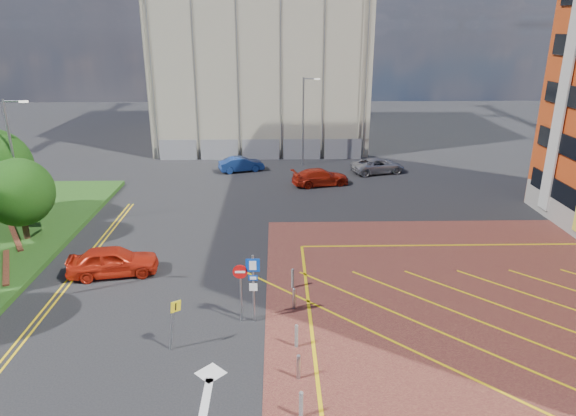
{
  "coord_description": "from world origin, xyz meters",
  "views": [
    {
      "loc": [
        1.56,
        -18.78,
        12.4
      ],
      "look_at": [
        2.05,
        3.17,
        4.54
      ],
      "focal_mm": 32.0,
      "sensor_mm": 36.0,
      "label": 1
    }
  ],
  "objects_px": {
    "sign_cluster": "(248,282)",
    "warning_sign": "(173,319)",
    "car_silver_back": "(378,166)",
    "car_red_left": "(113,261)",
    "lamp_back": "(304,118)",
    "car_red_back": "(320,177)",
    "car_blue_back": "(241,164)",
    "lamp_left_far": "(15,159)",
    "tree_c": "(19,192)"
  },
  "relations": [
    {
      "from": "sign_cluster",
      "to": "car_red_back",
      "type": "height_order",
      "value": "sign_cluster"
    },
    {
      "from": "sign_cluster",
      "to": "car_silver_back",
      "type": "height_order",
      "value": "sign_cluster"
    },
    {
      "from": "tree_c",
      "to": "car_blue_back",
      "type": "distance_m",
      "value": 19.89
    },
    {
      "from": "car_red_left",
      "to": "car_red_back",
      "type": "bearing_deg",
      "value": -47.54
    },
    {
      "from": "car_red_back",
      "to": "lamp_back",
      "type": "bearing_deg",
      "value": -5.01
    },
    {
      "from": "lamp_left_far",
      "to": "sign_cluster",
      "type": "xyz_separation_m",
      "value": [
        14.72,
        -11.02,
        -2.71
      ]
    },
    {
      "from": "warning_sign",
      "to": "tree_c",
      "type": "bearing_deg",
      "value": 134.6
    },
    {
      "from": "car_blue_back",
      "to": "car_red_back",
      "type": "bearing_deg",
      "value": -139.89
    },
    {
      "from": "tree_c",
      "to": "car_blue_back",
      "type": "bearing_deg",
      "value": 52.97
    },
    {
      "from": "car_red_left",
      "to": "car_silver_back",
      "type": "bearing_deg",
      "value": -52.1
    },
    {
      "from": "car_red_left",
      "to": "car_silver_back",
      "type": "xyz_separation_m",
      "value": [
        17.52,
        19.29,
        -0.12
      ]
    },
    {
      "from": "lamp_left_far",
      "to": "car_blue_back",
      "type": "distance_m",
      "value": 19.2
    },
    {
      "from": "sign_cluster",
      "to": "warning_sign",
      "type": "height_order",
      "value": "sign_cluster"
    },
    {
      "from": "tree_c",
      "to": "lamp_left_far",
      "type": "height_order",
      "value": "lamp_left_far"
    },
    {
      "from": "car_blue_back",
      "to": "lamp_back",
      "type": "bearing_deg",
      "value": -85.58
    },
    {
      "from": "car_red_left",
      "to": "car_red_back",
      "type": "relative_size",
      "value": 0.98
    },
    {
      "from": "tree_c",
      "to": "car_silver_back",
      "type": "relative_size",
      "value": 1.03
    },
    {
      "from": "car_red_back",
      "to": "car_blue_back",
      "type": "bearing_deg",
      "value": 43.27
    },
    {
      "from": "car_red_back",
      "to": "tree_c",
      "type": "bearing_deg",
      "value": 107.53
    },
    {
      "from": "lamp_left_far",
      "to": "car_red_left",
      "type": "distance_m",
      "value": 10.47
    },
    {
      "from": "car_red_left",
      "to": "car_silver_back",
      "type": "distance_m",
      "value": 26.06
    },
    {
      "from": "sign_cluster",
      "to": "car_red_left",
      "type": "bearing_deg",
      "value": 147.37
    },
    {
      "from": "lamp_back",
      "to": "tree_c",
      "type": "bearing_deg",
      "value": -134.32
    },
    {
      "from": "car_silver_back",
      "to": "car_red_left",
      "type": "bearing_deg",
      "value": 122.31
    },
    {
      "from": "car_blue_back",
      "to": "car_red_left",
      "type": "bearing_deg",
      "value": 147.78
    },
    {
      "from": "warning_sign",
      "to": "sign_cluster",
      "type": "bearing_deg",
      "value": 35.4
    },
    {
      "from": "sign_cluster",
      "to": "car_red_left",
      "type": "relative_size",
      "value": 0.7
    },
    {
      "from": "lamp_left_far",
      "to": "car_red_back",
      "type": "relative_size",
      "value": 1.71
    },
    {
      "from": "car_blue_back",
      "to": "car_silver_back",
      "type": "height_order",
      "value": "car_silver_back"
    },
    {
      "from": "lamp_left_far",
      "to": "warning_sign",
      "type": "bearing_deg",
      "value": -47.84
    },
    {
      "from": "lamp_back",
      "to": "sign_cluster",
      "type": "relative_size",
      "value": 2.5
    },
    {
      "from": "lamp_back",
      "to": "car_silver_back",
      "type": "bearing_deg",
      "value": -25.33
    },
    {
      "from": "warning_sign",
      "to": "car_silver_back",
      "type": "xyz_separation_m",
      "value": [
        13.07,
        26.03,
        -0.77
      ]
    },
    {
      "from": "lamp_back",
      "to": "car_red_back",
      "type": "height_order",
      "value": "lamp_back"
    },
    {
      "from": "car_red_back",
      "to": "car_silver_back",
      "type": "height_order",
      "value": "car_red_back"
    },
    {
      "from": "car_red_back",
      "to": "car_silver_back",
      "type": "xyz_separation_m",
      "value": [
        5.36,
        3.56,
        -0.02
      ]
    },
    {
      "from": "tree_c",
      "to": "warning_sign",
      "type": "bearing_deg",
      "value": -45.4
    },
    {
      "from": "lamp_back",
      "to": "car_red_back",
      "type": "bearing_deg",
      "value": -81.04
    },
    {
      "from": "car_silver_back",
      "to": "sign_cluster",
      "type": "bearing_deg",
      "value": 141.54
    },
    {
      "from": "car_red_left",
      "to": "car_blue_back",
      "type": "height_order",
      "value": "car_red_left"
    },
    {
      "from": "lamp_left_far",
      "to": "car_red_back",
      "type": "height_order",
      "value": "lamp_left_far"
    },
    {
      "from": "lamp_left_far",
      "to": "lamp_back",
      "type": "height_order",
      "value": "lamp_left_far"
    },
    {
      "from": "sign_cluster",
      "to": "car_silver_back",
      "type": "distance_m",
      "value": 26.09
    },
    {
      "from": "car_red_back",
      "to": "sign_cluster",
      "type": "bearing_deg",
      "value": 152.74
    },
    {
      "from": "tree_c",
      "to": "lamp_back",
      "type": "relative_size",
      "value": 0.61
    },
    {
      "from": "lamp_back",
      "to": "warning_sign",
      "type": "xyz_separation_m",
      "value": [
        -6.67,
        -29.07,
        -2.93
      ]
    },
    {
      "from": "sign_cluster",
      "to": "car_red_back",
      "type": "xyz_separation_m",
      "value": [
        4.82,
        20.43,
        -1.27
      ]
    },
    {
      "from": "lamp_back",
      "to": "car_silver_back",
      "type": "xyz_separation_m",
      "value": [
        6.4,
        -3.03,
        -3.7
      ]
    },
    {
      "from": "sign_cluster",
      "to": "car_blue_back",
      "type": "relative_size",
      "value": 0.8
    },
    {
      "from": "lamp_left_far",
      "to": "car_blue_back",
      "type": "relative_size",
      "value": 2.0
    }
  ]
}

